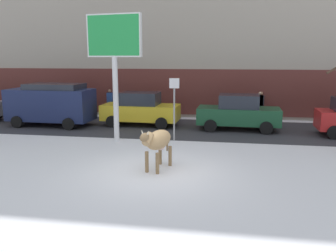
% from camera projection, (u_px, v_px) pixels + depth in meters
% --- Properties ---
extents(ground_plane, '(120.00, 120.00, 0.00)m').
position_uv_depth(ground_plane, '(156.00, 172.00, 11.73)').
color(ground_plane, white).
extents(road_strip, '(60.00, 5.60, 0.01)m').
position_uv_depth(road_strip, '(183.00, 128.00, 18.88)').
color(road_strip, '#333338').
rests_on(road_strip, ground).
extents(building_facade, '(44.00, 6.10, 13.00)m').
position_uv_depth(building_facade, '(196.00, 16.00, 24.00)').
color(building_facade, '#A39989').
rests_on(building_facade, ground).
extents(cow_tan, '(0.96, 1.93, 1.54)m').
position_uv_depth(cow_tan, '(158.00, 141.00, 11.86)').
color(cow_tan, tan).
rests_on(cow_tan, ground).
extents(billboard, '(2.52, 0.57, 5.56)m').
position_uv_depth(billboard, '(114.00, 43.00, 15.29)').
color(billboard, silver).
rests_on(billboard, ground).
extents(car_navy_van, '(4.66, 2.24, 2.32)m').
position_uv_depth(car_navy_van, '(51.00, 103.00, 19.49)').
color(car_navy_van, '#19234C').
rests_on(car_navy_van, ground).
extents(car_yellow_sedan, '(4.26, 2.09, 1.84)m').
position_uv_depth(car_yellow_sedan, '(141.00, 109.00, 19.60)').
color(car_yellow_sedan, gold).
rests_on(car_yellow_sedan, ground).
extents(car_darkgreen_sedan, '(4.26, 2.09, 1.84)m').
position_uv_depth(car_darkgreen_sedan, '(238.00, 113.00, 18.41)').
color(car_darkgreen_sedan, '#194C2D').
rests_on(car_darkgreen_sedan, ground).
extents(pedestrian_near_billboard, '(0.36, 0.24, 1.73)m').
position_uv_depth(pedestrian_near_billboard, '(260.00, 106.00, 21.02)').
color(pedestrian_near_billboard, '#282833').
rests_on(pedestrian_near_billboard, ground).
extents(pedestrian_by_cars, '(0.36, 0.24, 1.73)m').
position_uv_depth(pedestrian_by_cars, '(110.00, 103.00, 22.52)').
color(pedestrian_by_cars, '#282833').
rests_on(pedestrian_by_cars, ground).
extents(pedestrian_far_left, '(0.36, 0.24, 1.73)m').
position_uv_depth(pedestrian_far_left, '(261.00, 106.00, 21.01)').
color(pedestrian_far_left, '#282833').
rests_on(pedestrian_far_left, ground).
extents(street_sign, '(0.44, 0.08, 2.82)m').
position_uv_depth(street_sign, '(174.00, 104.00, 15.85)').
color(street_sign, gray).
rests_on(street_sign, ground).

